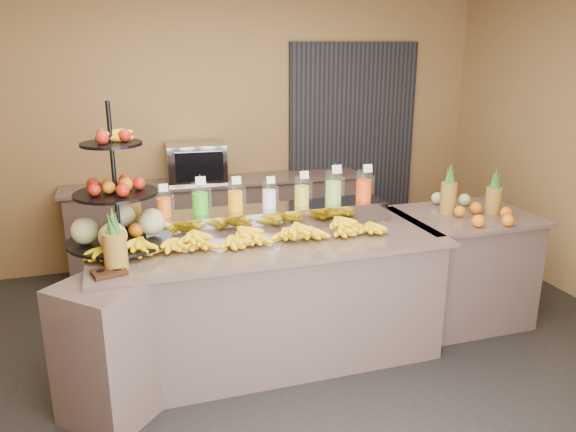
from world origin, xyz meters
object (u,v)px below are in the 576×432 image
pitcher_tray (269,217)px  oven_warmer (196,163)px  right_fruit_pile (476,207)px  banana_heap (245,233)px  condiment_caddy (109,272)px  fruit_stand (125,212)px

pitcher_tray → oven_warmer: 1.70m
pitcher_tray → right_fruit_pile: 1.67m
pitcher_tray → banana_heap: size_ratio=0.89×
right_fruit_pile → oven_warmer: (-1.94, 1.94, 0.11)m
banana_heap → right_fruit_pile: bearing=1.3°
condiment_caddy → pitcher_tray: bearing=27.6°
condiment_caddy → right_fruit_pile: (2.83, 0.35, 0.07)m
pitcher_tray → condiment_caddy: 1.34m
oven_warmer → banana_heap: bearing=-85.9°
banana_heap → condiment_caddy: bearing=-161.6°
fruit_stand → right_fruit_pile: bearing=11.9°
fruit_stand → condiment_caddy: fruit_stand is taller
fruit_stand → condiment_caddy: 0.54m
pitcher_tray → right_fruit_pile: bearing=-9.3°
fruit_stand → right_fruit_pile: fruit_stand is taller
banana_heap → fruit_stand: (-0.78, 0.16, 0.18)m
pitcher_tray → oven_warmer: (-0.29, 1.67, 0.12)m
condiment_caddy → oven_warmer: (0.89, 2.29, 0.18)m
right_fruit_pile → oven_warmer: 2.75m
banana_heap → right_fruit_pile: size_ratio=4.20×
right_fruit_pile → pitcher_tray: bearing=170.7°
fruit_stand → condiment_caddy: bearing=-91.4°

